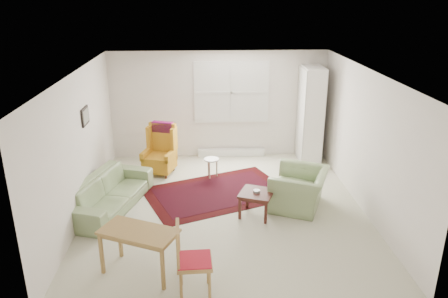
{
  "coord_description": "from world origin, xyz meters",
  "views": [
    {
      "loc": [
        -0.39,
        -7.14,
        3.78
      ],
      "look_at": [
        0.0,
        0.3,
        1.05
      ],
      "focal_mm": 35.0,
      "sensor_mm": 36.0,
      "label": 1
    }
  ],
  "objects_px": {
    "armchair": "(299,185)",
    "stool": "(212,168)",
    "wingback_chair": "(159,150)",
    "coffee_table": "(256,204)",
    "sofa": "(109,187)",
    "cabinet": "(310,115)",
    "desk_chair": "(194,260)",
    "desk": "(140,252)"
  },
  "relations": [
    {
      "from": "stool",
      "to": "desk_chair",
      "type": "height_order",
      "value": "desk_chair"
    },
    {
      "from": "wingback_chair",
      "to": "coffee_table",
      "type": "xyz_separation_m",
      "value": [
        1.87,
        -1.99,
        -0.32
      ]
    },
    {
      "from": "wingback_chair",
      "to": "sofa",
      "type": "bearing_deg",
      "value": -99.36
    },
    {
      "from": "sofa",
      "to": "wingback_chair",
      "type": "relative_size",
      "value": 1.92
    },
    {
      "from": "wingback_chair",
      "to": "cabinet",
      "type": "relative_size",
      "value": 0.5
    },
    {
      "from": "cabinet",
      "to": "desk",
      "type": "distance_m",
      "value": 5.44
    },
    {
      "from": "coffee_table",
      "to": "desk_chair",
      "type": "height_order",
      "value": "desk_chair"
    },
    {
      "from": "cabinet",
      "to": "sofa",
      "type": "bearing_deg",
      "value": -151.65
    },
    {
      "from": "sofa",
      "to": "armchair",
      "type": "xyz_separation_m",
      "value": [
        3.46,
        -0.12,
        -0.0
      ]
    },
    {
      "from": "cabinet",
      "to": "desk_chair",
      "type": "bearing_deg",
      "value": -118.54
    },
    {
      "from": "sofa",
      "to": "wingback_chair",
      "type": "xyz_separation_m",
      "value": [
        0.77,
        1.57,
        0.12
      ]
    },
    {
      "from": "wingback_chair",
      "to": "desk",
      "type": "height_order",
      "value": "wingback_chair"
    },
    {
      "from": "desk_chair",
      "to": "stool",
      "type": "bearing_deg",
      "value": -6.99
    },
    {
      "from": "armchair",
      "to": "coffee_table",
      "type": "bearing_deg",
      "value": -46.9
    },
    {
      "from": "coffee_table",
      "to": "desk",
      "type": "xyz_separation_m",
      "value": [
        -1.83,
        -1.57,
        0.11
      ]
    },
    {
      "from": "coffee_table",
      "to": "stool",
      "type": "bearing_deg",
      "value": 113.44
    },
    {
      "from": "armchair",
      "to": "desk",
      "type": "height_order",
      "value": "armchair"
    },
    {
      "from": "wingback_chair",
      "to": "desk",
      "type": "bearing_deg",
      "value": -72.54
    },
    {
      "from": "armchair",
      "to": "sofa",
      "type": "bearing_deg",
      "value": -68.87
    },
    {
      "from": "coffee_table",
      "to": "desk_chair",
      "type": "distance_m",
      "value": 2.34
    },
    {
      "from": "stool",
      "to": "desk",
      "type": "relative_size",
      "value": 0.4
    },
    {
      "from": "sofa",
      "to": "desk",
      "type": "relative_size",
      "value": 1.97
    },
    {
      "from": "sofa",
      "to": "cabinet",
      "type": "height_order",
      "value": "cabinet"
    },
    {
      "from": "wingback_chair",
      "to": "cabinet",
      "type": "xyz_separation_m",
      "value": [
        3.41,
        0.65,
        0.55
      ]
    },
    {
      "from": "cabinet",
      "to": "wingback_chair",
      "type": "bearing_deg",
      "value": -168.79
    },
    {
      "from": "stool",
      "to": "desk_chair",
      "type": "distance_m",
      "value": 3.81
    },
    {
      "from": "sofa",
      "to": "desk_chair",
      "type": "xyz_separation_m",
      "value": [
        1.58,
        -2.48,
        0.09
      ]
    },
    {
      "from": "cabinet",
      "to": "desk",
      "type": "relative_size",
      "value": 2.07
    },
    {
      "from": "wingback_chair",
      "to": "desk",
      "type": "distance_m",
      "value": 3.56
    },
    {
      "from": "coffee_table",
      "to": "cabinet",
      "type": "xyz_separation_m",
      "value": [
        1.54,
        2.64,
        0.87
      ]
    },
    {
      "from": "armchair",
      "to": "stool",
      "type": "distance_m",
      "value": 2.13
    },
    {
      "from": "armchair",
      "to": "wingback_chair",
      "type": "height_order",
      "value": "wingback_chair"
    },
    {
      "from": "wingback_chair",
      "to": "stool",
      "type": "height_order",
      "value": "wingback_chair"
    },
    {
      "from": "stool",
      "to": "armchair",
      "type": "bearing_deg",
      "value": -42.19
    },
    {
      "from": "sofa",
      "to": "armchair",
      "type": "bearing_deg",
      "value": -74.57
    },
    {
      "from": "stool",
      "to": "cabinet",
      "type": "bearing_deg",
      "value": 21.77
    },
    {
      "from": "coffee_table",
      "to": "stool",
      "type": "xyz_separation_m",
      "value": [
        -0.75,
        1.72,
        -0.01
      ]
    },
    {
      "from": "stool",
      "to": "cabinet",
      "type": "xyz_separation_m",
      "value": [
        2.29,
        0.91,
        0.88
      ]
    },
    {
      "from": "wingback_chair",
      "to": "stool",
      "type": "relative_size",
      "value": 2.57
    },
    {
      "from": "coffee_table",
      "to": "desk",
      "type": "relative_size",
      "value": 0.52
    },
    {
      "from": "desk",
      "to": "armchair",
      "type": "bearing_deg",
      "value": 35.19
    },
    {
      "from": "sofa",
      "to": "cabinet",
      "type": "xyz_separation_m",
      "value": [
        4.18,
        2.22,
        0.67
      ]
    }
  ]
}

